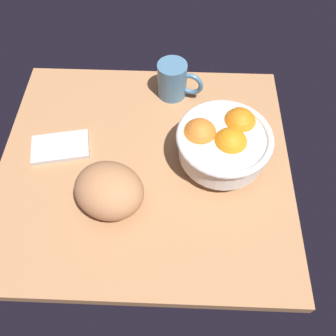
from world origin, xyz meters
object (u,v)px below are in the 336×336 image
fruit_bowl (223,142)px  napkin_folded (60,147)px  mug (174,80)px  bread_loaf (109,190)px

fruit_bowl → napkin_folded: size_ratio=1.58×
napkin_folded → mug: bearing=36.0°
fruit_bowl → bread_loaf: size_ratio=1.42×
fruit_bowl → napkin_folded: 38.47cm
bread_loaf → mug: 35.36cm
fruit_bowl → mug: fruit_bowl is taller
fruit_bowl → napkin_folded: bearing=177.8°
mug → napkin_folded: bearing=-144.0°
fruit_bowl → bread_loaf: bearing=-152.7°
bread_loaf → mug: bearing=69.4°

